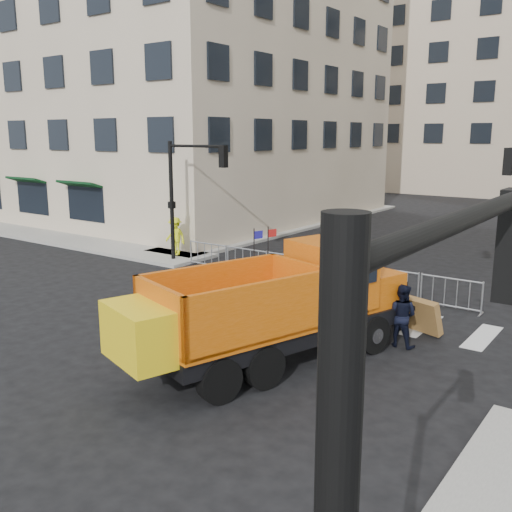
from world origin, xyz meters
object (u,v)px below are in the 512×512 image
Objects in this scene: cop_b at (401,315)px; cop_c at (380,283)px; plow_truck at (272,305)px; worker at (175,236)px; cop_a at (383,295)px.

cop_b is 0.93× the size of cop_c.
worker is (-10.84, 7.86, -0.53)m from plow_truck.
cop_c is (-0.56, 1.03, 0.09)m from cop_a.
cop_b is at bearing -19.49° from worker.
plow_truck is 5.38× the size of cop_b.
cop_b is 3.26m from cop_c.
cop_c is at bearing -9.79° from worker.
cop_c is 11.31m from worker.
plow_truck is 4.92m from cop_a.
cop_c is (0.29, 5.82, -0.63)m from plow_truck.
cop_a is 0.97× the size of cop_b.
plow_truck reaches higher than worker.
cop_a is 0.90× the size of cop_c.
plow_truck is 5.02× the size of cop_c.
cop_c is (-1.83, 2.70, 0.06)m from cop_b.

